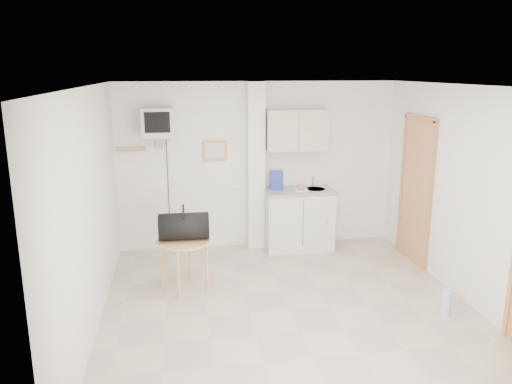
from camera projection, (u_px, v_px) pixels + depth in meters
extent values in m
plane|color=#B6A98F|center=(289.00, 310.00, 5.69)|extent=(4.50, 4.50, 0.00)
cube|color=white|center=(258.00, 166.00, 7.55)|extent=(4.20, 0.04, 2.50)
cube|color=white|center=(370.00, 294.00, 3.23)|extent=(4.20, 0.04, 2.50)
cube|color=white|center=(90.00, 213.00, 5.07)|extent=(0.04, 4.50, 2.50)
cube|color=white|center=(470.00, 197.00, 5.71)|extent=(0.04, 4.50, 2.50)
cube|color=white|center=(293.00, 86.00, 5.09)|extent=(4.20, 4.50, 0.04)
cube|color=white|center=(256.00, 167.00, 7.43)|extent=(0.25, 0.22, 2.50)
cube|color=#CF7C44|center=(215.00, 150.00, 7.37)|extent=(0.36, 0.03, 0.30)
cube|color=silver|center=(215.00, 151.00, 7.35)|extent=(0.28, 0.01, 0.22)
cube|color=tan|center=(131.00, 149.00, 7.16)|extent=(0.40, 0.05, 0.06)
cube|color=white|center=(237.00, 186.00, 7.56)|extent=(0.15, 0.02, 0.08)
cylinder|color=tan|center=(120.00, 151.00, 7.08)|extent=(0.02, 0.08, 0.02)
cylinder|color=tan|center=(127.00, 151.00, 7.10)|extent=(0.02, 0.08, 0.02)
cylinder|color=tan|center=(135.00, 150.00, 7.11)|extent=(0.02, 0.08, 0.02)
cylinder|color=tan|center=(142.00, 150.00, 7.13)|extent=(0.02, 0.08, 0.02)
cube|color=#A87B38|center=(416.00, 192.00, 6.96)|extent=(0.04, 0.75, 2.00)
cube|color=brown|center=(415.00, 192.00, 6.96)|extent=(0.06, 0.87, 2.06)
cube|color=silver|center=(298.00, 220.00, 7.56)|extent=(1.00, 0.55, 0.88)
cube|color=#A8998E|center=(299.00, 191.00, 7.45)|extent=(1.03, 0.58, 0.04)
cylinder|color=#B7B7BA|center=(315.00, 191.00, 7.49)|extent=(0.30, 0.30, 0.05)
cylinder|color=#B7B7BA|center=(313.00, 182.00, 7.60)|extent=(0.02, 0.02, 0.16)
cylinder|color=#B7B7BA|center=(314.00, 178.00, 7.53)|extent=(0.02, 0.13, 0.02)
cube|color=beige|center=(296.00, 130.00, 7.34)|extent=(0.90, 0.32, 0.60)
cube|color=#2131A4|center=(276.00, 180.00, 7.41)|extent=(0.19, 0.07, 0.29)
cylinder|color=white|center=(301.00, 190.00, 7.40)|extent=(0.22, 0.22, 0.01)
sphere|color=tan|center=(301.00, 187.00, 7.39)|extent=(0.11, 0.11, 0.11)
cube|color=slate|center=(159.00, 137.00, 7.06)|extent=(0.36, 0.32, 0.02)
cube|color=slate|center=(159.00, 142.00, 7.20)|extent=(0.10, 0.06, 0.20)
cube|color=#AFAFB1|center=(158.00, 122.00, 6.94)|extent=(0.44, 0.42, 0.40)
cube|color=black|center=(157.00, 122.00, 6.72)|extent=(0.34, 0.02, 0.28)
cylinder|color=black|center=(169.00, 194.00, 7.41)|extent=(0.01, 0.01, 1.73)
cylinder|color=tan|center=(183.00, 241.00, 6.07)|extent=(0.65, 0.65, 0.03)
cylinder|color=tan|center=(207.00, 267.00, 6.12)|extent=(0.04, 0.04, 0.62)
cylinder|color=tan|center=(190.00, 258.00, 6.42)|extent=(0.04, 0.04, 0.62)
cylinder|color=tan|center=(162.00, 265.00, 6.17)|extent=(0.04, 0.04, 0.62)
cylinder|color=tan|center=(179.00, 275.00, 5.87)|extent=(0.04, 0.04, 0.62)
cylinder|color=black|center=(184.00, 226.00, 6.05)|extent=(0.61, 0.35, 0.33)
torus|color=black|center=(183.00, 214.00, 6.01)|extent=(0.03, 0.25, 0.25)
cylinder|color=#A2C8D8|center=(446.00, 304.00, 5.52)|extent=(0.11, 0.11, 0.29)
cylinder|color=#A2C8D8|center=(448.00, 290.00, 5.48)|extent=(0.03, 0.03, 0.04)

